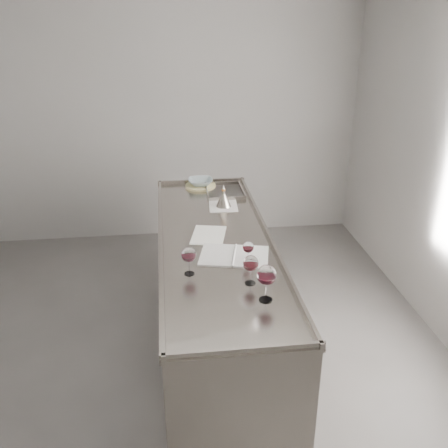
{
  "coord_description": "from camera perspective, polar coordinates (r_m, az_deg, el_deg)",
  "views": [
    {
      "loc": [
        0.18,
        -2.71,
        2.41
      ],
      "look_at": [
        0.57,
        0.39,
        1.02
      ],
      "focal_mm": 40.0,
      "sensor_mm": 36.0,
      "label": 1
    }
  ],
  "objects": [
    {
      "name": "room_shell",
      "position": [
        2.9,
        -10.26,
        3.21
      ],
      "size": [
        4.54,
        5.04,
        2.84
      ],
      "color": "#54514E",
      "rests_on": "ground"
    },
    {
      "name": "counter",
      "position": [
        3.59,
        -0.9,
        -8.63
      ],
      "size": [
        0.77,
        2.42,
        0.97
      ],
      "color": "gray",
      "rests_on": "ground"
    },
    {
      "name": "wine_glass_left",
      "position": [
        2.91,
        -4.04,
        -3.6
      ],
      "size": [
        0.09,
        0.09,
        0.17
      ],
      "rotation": [
        0.0,
        0.0,
        0.38
      ],
      "color": "white",
      "rests_on": "counter"
    },
    {
      "name": "wine_glass_middle",
      "position": [
        2.81,
        3.06,
        -4.59
      ],
      "size": [
        0.09,
        0.09,
        0.18
      ],
      "rotation": [
        0.0,
        0.0,
        -0.29
      ],
      "color": "white",
      "rests_on": "counter"
    },
    {
      "name": "wine_glass_right",
      "position": [
        2.65,
        4.89,
        -5.92
      ],
      "size": [
        0.11,
        0.11,
        0.21
      ],
      "rotation": [
        0.0,
        0.0,
        0.12
      ],
      "color": "white",
      "rests_on": "counter"
    },
    {
      "name": "wine_glass_small",
      "position": [
        3.05,
        2.78,
        -2.73
      ],
      "size": [
        0.07,
        0.07,
        0.14
      ],
      "rotation": [
        0.0,
        0.0,
        0.03
      ],
      "color": "white",
      "rests_on": "counter"
    },
    {
      "name": "notebook",
      "position": [
        3.15,
        1.18,
        -3.65
      ],
      "size": [
        0.48,
        0.39,
        0.02
      ],
      "rotation": [
        0.0,
        0.0,
        -0.23
      ],
      "color": "silver",
      "rests_on": "counter"
    },
    {
      "name": "loose_paper_top",
      "position": [
        3.44,
        -1.77,
        -1.27
      ],
      "size": [
        0.28,
        0.36,
        0.0
      ],
      "primitive_type": "cube",
      "rotation": [
        0.0,
        0.0,
        -0.22
      ],
      "color": "silver",
      "rests_on": "counter"
    },
    {
      "name": "loose_paper_under",
      "position": [
        3.95,
        -0.11,
        2.22
      ],
      "size": [
        0.24,
        0.33,
        0.0
      ],
      "primitive_type": "cube",
      "rotation": [
        0.0,
        0.0,
        -0.06
      ],
      "color": "silver",
      "rests_on": "counter"
    },
    {
      "name": "trivet",
      "position": [
        4.35,
        -2.69,
        4.38
      ],
      "size": [
        0.33,
        0.33,
        0.02
      ],
      "primitive_type": "cylinder",
      "rotation": [
        0.0,
        0.0,
        -0.28
      ],
      "color": "#C7BC81",
      "rests_on": "counter"
    },
    {
      "name": "ceramic_bowl",
      "position": [
        4.34,
        -2.7,
        4.83
      ],
      "size": [
        0.21,
        0.21,
        0.05
      ],
      "primitive_type": "imported",
      "rotation": [
        0.0,
        0.0,
        -0.01
      ],
      "color": "#94A7AC",
      "rests_on": "trivet"
    },
    {
      "name": "wine_funnel",
      "position": [
        3.9,
        -0.05,
        2.75
      ],
      "size": [
        0.12,
        0.12,
        0.18
      ],
      "rotation": [
        0.0,
        0.0,
        -0.11
      ],
      "color": "#B1AB9E",
      "rests_on": "counter"
    }
  ]
}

